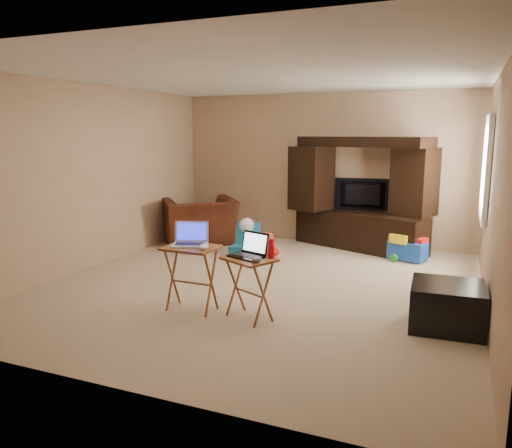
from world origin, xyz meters
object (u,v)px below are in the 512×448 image
at_px(child_rocker, 244,239).
at_px(plush_toy, 268,246).
at_px(recliner, 199,221).
at_px(laptop_right, 246,245).
at_px(mouse_right, 257,259).
at_px(mouse_left, 204,247).
at_px(push_toy, 408,247).
at_px(entertainment_center, 361,194).
at_px(tray_table_left, 191,279).
at_px(tray_table_right, 249,289).
at_px(laptop_left, 189,234).
at_px(water_bottle, 271,248).
at_px(ottoman, 447,306).
at_px(television, 362,195).

xyz_separation_m(child_rocker, plush_toy, (0.45, -0.11, -0.04)).
relative_size(recliner, laptop_right, 3.54).
distance_m(child_rocker, mouse_right, 2.90).
bearing_deg(mouse_left, push_toy, 61.44).
distance_m(entertainment_center, tray_table_left, 3.74).
relative_size(child_rocker, tray_table_right, 0.78).
distance_m(recliner, laptop_left, 3.29).
relative_size(entertainment_center, plush_toy, 5.43).
bearing_deg(water_bottle, push_toy, 70.92).
bearing_deg(mouse_right, tray_table_left, 171.45).
distance_m(push_toy, mouse_left, 3.56).
relative_size(laptop_right, water_bottle, 1.70).
distance_m(ottoman, laptop_left, 2.64).
bearing_deg(laptop_right, mouse_right, -20.14).
height_order(tray_table_left, mouse_right, tray_table_left).
height_order(television, tray_table_right, television).
relative_size(recliner, laptop_left, 3.24).
xyz_separation_m(laptop_right, mouse_right, (0.17, -0.14, -0.09)).
bearing_deg(entertainment_center, push_toy, -10.58).
xyz_separation_m(laptop_left, mouse_left, (0.22, -0.10, -0.09)).
height_order(laptop_right, mouse_right, laptop_right).
xyz_separation_m(push_toy, tray_table_left, (-1.88, -3.03, 0.14)).
bearing_deg(tray_table_right, television, 109.78).
distance_m(tray_table_right, mouse_right, 0.38).
distance_m(recliner, child_rocker, 1.14).
relative_size(television, push_toy, 1.70).
distance_m(recliner, ottoman, 4.69).
bearing_deg(laptop_left, recliner, 97.17).
height_order(plush_toy, mouse_left, mouse_left).
bearing_deg(water_bottle, plush_toy, 111.65).
bearing_deg(mouse_left, water_bottle, 12.82).
distance_m(television, water_bottle, 3.64).
relative_size(child_rocker, mouse_right, 3.85).
relative_size(child_rocker, ottoman, 0.74).
xyz_separation_m(recliner, child_rocker, (1.03, -0.47, -0.13)).
height_order(laptop_left, mouse_right, laptop_left).
distance_m(child_rocker, tray_table_right, 2.71).
xyz_separation_m(laptop_left, laptop_right, (0.65, -0.01, -0.06)).
xyz_separation_m(plush_toy, mouse_left, (0.23, -2.42, 0.51)).
relative_size(mouse_right, water_bottle, 0.66).
xyz_separation_m(recliner, push_toy, (3.40, 0.10, -0.18)).
relative_size(television, tray_table_left, 1.32).
distance_m(plush_toy, laptop_right, 2.48).
bearing_deg(entertainment_center, recliner, -144.95).
relative_size(entertainment_center, mouse_left, 15.66).
height_order(entertainment_center, tray_table_left, entertainment_center).
bearing_deg(mouse_left, child_rocker, 105.10).
bearing_deg(plush_toy, recliner, 158.64).
relative_size(plush_toy, laptop_left, 1.12).
bearing_deg(recliner, laptop_left, 77.08).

